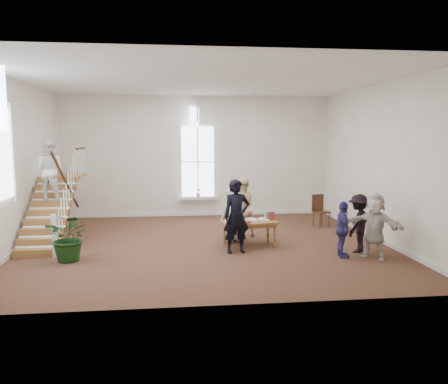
{
  "coord_description": "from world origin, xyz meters",
  "views": [
    {
      "loc": [
        -0.85,
        -11.96,
        3.02
      ],
      "look_at": [
        0.54,
        0.4,
        1.42
      ],
      "focal_mm": 35.0,
      "sensor_mm": 36.0,
      "label": 1
    }
  ],
  "objects": [
    {
      "name": "ground",
      "position": [
        0.0,
        0.0,
        0.0
      ],
      "size": [
        10.0,
        10.0,
        0.0
      ],
      "primitive_type": "plane",
      "color": "#492D1D",
      "rests_on": "ground"
    },
    {
      "name": "woman_cluster_c",
      "position": [
        4.0,
        -1.93,
        0.81
      ],
      "size": [
        1.39,
        1.42,
        1.63
      ],
      "primitive_type": "imported",
      "rotation": [
        0.0,
        0.0,
        5.48
      ],
      "color": "beige",
      "rests_on": "ground"
    },
    {
      "name": "woman_cluster_a",
      "position": [
        3.27,
        -1.73,
        0.71
      ],
      "size": [
        0.45,
        0.87,
        1.41
      ],
      "primitive_type": "imported",
      "rotation": [
        0.0,
        0.0,
        1.43
      ],
      "color": "navy",
      "rests_on": "ground"
    },
    {
      "name": "library_table",
      "position": [
        1.15,
        -0.35,
        0.61
      ],
      "size": [
        1.56,
        0.93,
        0.75
      ],
      "rotation": [
        0.0,
        0.0,
        0.14
      ],
      "color": "brown",
      "rests_on": "ground"
    },
    {
      "name": "room_shell",
      "position": [
        -0.0,
        4.39,
        0.4
      ],
      "size": [
        10.49,
        10.0,
        10.0
      ],
      "color": "silver",
      "rests_on": "ground"
    },
    {
      "name": "floor_plant",
      "position": [
        -3.4,
        -1.31,
        0.59
      ],
      "size": [
        1.32,
        1.24,
        1.18
      ],
      "primitive_type": "imported",
      "rotation": [
        0.0,
        0.0,
        -0.36
      ],
      "color": "#113310",
      "rests_on": "ground"
    },
    {
      "name": "police_officer",
      "position": [
        0.71,
        -1.0,
        0.96
      ],
      "size": [
        0.76,
        0.56,
        1.91
      ],
      "primitive_type": "imported",
      "rotation": [
        0.0,
        0.0,
        0.15
      ],
      "color": "black",
      "rests_on": "ground"
    },
    {
      "name": "person_yellow",
      "position": [
        1.11,
        0.75,
        0.9
      ],
      "size": [
        1.09,
        1.01,
        1.8
      ],
      "primitive_type": "imported",
      "rotation": [
        0.0,
        0.0,
        3.64
      ],
      "color": "beige",
      "rests_on": "ground"
    },
    {
      "name": "side_chair",
      "position": [
        3.97,
        2.07,
        0.6
      ],
      "size": [
        0.59,
        0.59,
        1.06
      ],
      "rotation": [
        0.0,
        0.0,
        0.34
      ],
      "color": "#34210E",
      "rests_on": "ground"
    },
    {
      "name": "elderly_woman",
      "position": [
        0.81,
        0.25,
        0.83
      ],
      "size": [
        0.94,
        0.78,
        1.65
      ],
      "primitive_type": "imported",
      "rotation": [
        0.0,
        0.0,
        3.5
      ],
      "color": "beige",
      "rests_on": "ground"
    },
    {
      "name": "woman_cluster_b",
      "position": [
        3.87,
        -1.28,
        0.76
      ],
      "size": [
        1.09,
        1.11,
        1.53
      ],
      "primitive_type": "imported",
      "rotation": [
        0.0,
        0.0,
        3.97
      ],
      "color": "black",
      "rests_on": "ground"
    },
    {
      "name": "staircase",
      "position": [
        -4.34,
        0.75,
        1.62
      ],
      "size": [
        1.1,
        4.1,
        2.92
      ],
      "color": "brown",
      "rests_on": "ground"
    }
  ]
}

